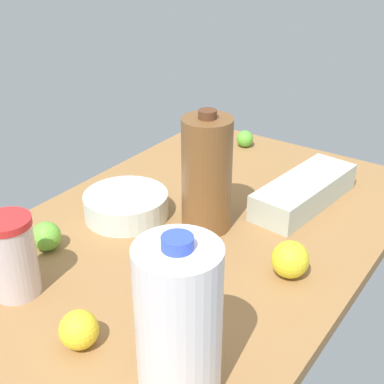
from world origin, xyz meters
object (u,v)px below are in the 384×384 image
at_px(mixing_bowl, 126,205).
at_px(tumbler_cup, 12,256).
at_px(lemon_beside_bowl, 79,330).
at_px(egg_carton, 304,191).
at_px(lemon_loose, 290,259).
at_px(lime_by_jug, 46,236).
at_px(milk_jug, 179,321).
at_px(chocolate_milk_jug, 207,174).
at_px(orange_far_back, 203,142).
at_px(lime_near_front, 245,139).

relative_size(mixing_bowl, tumbler_cup, 1.23).
bearing_deg(lemon_beside_bowl, egg_carton, 171.49).
bearing_deg(lemon_loose, lemon_beside_bowl, -28.07).
relative_size(egg_carton, lime_by_jug, 5.09).
height_order(milk_jug, chocolate_milk_jug, chocolate_milk_jug).
xyz_separation_m(mixing_bowl, tumbler_cup, (0.33, 0.02, 0.05)).
bearing_deg(mixing_bowl, lemon_beside_bowl, 30.71).
bearing_deg(lime_by_jug, mixing_bowl, 167.10).
xyz_separation_m(egg_carton, lemon_beside_bowl, (0.66, -0.10, 0.00)).
xyz_separation_m(lemon_beside_bowl, orange_far_back, (-0.77, -0.27, 0.01)).
relative_size(lemon_beside_bowl, orange_far_back, 0.76).
bearing_deg(lime_by_jug, lemon_loose, 114.27).
distance_m(lemon_beside_bowl, lime_near_front, 0.92).
xyz_separation_m(lime_near_front, lime_by_jug, (0.73, -0.06, 0.01)).
bearing_deg(lemon_beside_bowl, orange_far_back, -160.82).
xyz_separation_m(egg_carton, orange_far_back, (-0.10, -0.37, 0.01)).
xyz_separation_m(chocolate_milk_jug, lime_by_jug, (0.27, -0.23, -0.10)).
xyz_separation_m(chocolate_milk_jug, lemon_loose, (0.06, 0.24, -0.09)).
bearing_deg(lemon_loose, chocolate_milk_jug, -104.66).
bearing_deg(lime_by_jug, tumbler_cup, 26.60).
distance_m(mixing_bowl, milk_jug, 0.54).
bearing_deg(chocolate_milk_jug, orange_far_back, -145.27).
distance_m(mixing_bowl, orange_far_back, 0.40).
bearing_deg(egg_carton, chocolate_milk_jug, -24.95).
relative_size(milk_jug, tumbler_cup, 1.67).
height_order(lemon_loose, lime_by_jug, lemon_loose).
distance_m(mixing_bowl, lime_near_front, 0.53).
distance_m(lime_near_front, lemon_loose, 0.66).
relative_size(chocolate_milk_jug, lemon_loose, 3.71).
relative_size(chocolate_milk_jug, lime_by_jug, 4.40).
bearing_deg(lemon_beside_bowl, lime_by_jug, -121.90).
distance_m(lemon_beside_bowl, orange_far_back, 0.81).
height_order(egg_carton, lemon_beside_bowl, same).
xyz_separation_m(milk_jug, egg_carton, (-0.64, -0.09, -0.09)).
bearing_deg(orange_far_back, chocolate_milk_jug, 34.73).
bearing_deg(lime_by_jug, orange_far_back, -179.89).
bearing_deg(egg_carton, lime_near_front, -121.44).
bearing_deg(lime_near_front, milk_jug, 23.89).
bearing_deg(mixing_bowl, milk_jug, 49.70).
xyz_separation_m(milk_jug, orange_far_back, (-0.74, -0.45, -0.08)).
relative_size(lemon_loose, orange_far_back, 0.86).
bearing_deg(milk_jug, lime_by_jug, -107.20).
distance_m(tumbler_cup, chocolate_milk_jug, 0.44).
distance_m(chocolate_milk_jug, lime_by_jug, 0.37).
bearing_deg(egg_carton, tumbler_cup, -19.06).
distance_m(tumbler_cup, lime_by_jug, 0.15).
bearing_deg(milk_jug, orange_far_back, -148.61).
bearing_deg(milk_jug, chocolate_milk_jug, -151.46).
bearing_deg(orange_far_back, lime_near_front, 153.48).
bearing_deg(lime_near_front, chocolate_milk_jug, 19.41).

